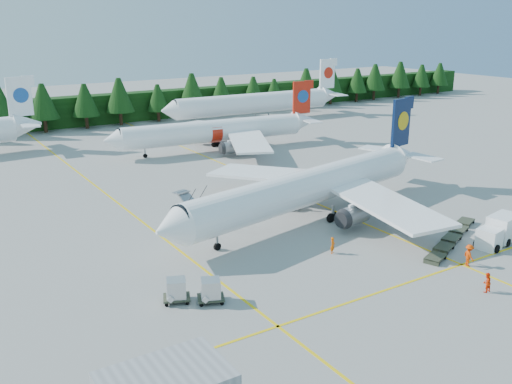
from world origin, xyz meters
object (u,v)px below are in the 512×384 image
airstairs (204,221)px  airliner_navy (302,190)px  service_truck (498,231)px  airliner_red (210,132)px

airstairs → airliner_navy: bearing=-36.2°
airliner_navy → service_truck: bearing=-64.4°
airliner_red → airstairs: airliner_red is taller
airliner_red → service_truck: size_ratio=6.24×
airstairs → service_truck: size_ratio=0.98×
airliner_red → airstairs: size_ratio=6.38×
airliner_red → airstairs: 36.80m
airliner_navy → airliner_red: size_ratio=1.07×
airliner_navy → airliner_red: airliner_navy is taller
airliner_navy → airstairs: 11.08m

